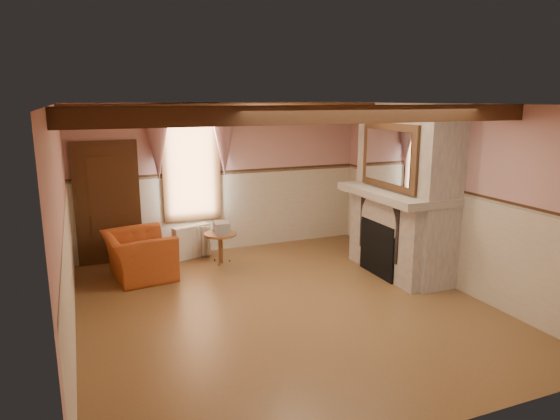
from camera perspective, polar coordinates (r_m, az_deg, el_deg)
name	(u,v)px	position (r m, az deg, el deg)	size (l,w,h in m)	color
floor	(283,306)	(7.18, 0.38, -10.92)	(5.50, 6.00, 0.01)	brown
ceiling	(284,104)	(6.59, 0.42, 12.02)	(5.50, 6.00, 0.01)	silver
wall_back	(223,178)	(9.54, -6.56, 3.68)	(5.50, 0.02, 2.80)	tan
wall_front	(426,284)	(4.25, 16.32, -8.14)	(5.50, 0.02, 2.80)	tan
wall_left	(63,229)	(6.26, -23.55, -2.03)	(0.02, 6.00, 2.80)	tan
wall_right	(446,195)	(8.19, 18.47, 1.63)	(0.02, 6.00, 2.80)	tan
wainscot	(283,255)	(6.92, 0.39, -5.21)	(5.50, 6.00, 1.50)	beige
chair_rail	(283,202)	(6.73, 0.40, 0.88)	(5.50, 6.00, 0.08)	black
firebox	(381,248)	(8.43, 11.47, -4.32)	(0.20, 0.95, 0.90)	black
armchair	(139,255)	(8.46, -15.81, -5.01)	(1.15, 1.01, 0.75)	#994219
side_table	(221,248)	(8.94, -6.80, -4.33)	(0.58, 0.58, 0.55)	brown
book_stack	(222,228)	(8.83, -6.70, -2.02)	(0.26, 0.32, 0.20)	#B7AD8C
radiator	(192,241)	(9.33, -10.08, -3.56)	(0.70, 0.18, 0.60)	silver
bowl	(388,185)	(8.53, 12.23, 2.86)	(0.36, 0.36, 0.09)	brown
mantel_clock	(370,177)	(8.98, 10.24, 3.78)	(0.14, 0.24, 0.20)	black
oil_lamp	(388,179)	(8.53, 12.20, 3.51)	(0.11, 0.11, 0.28)	#B57033
candle_red	(420,191)	(7.86, 15.66, 2.12)	(0.06, 0.06, 0.16)	#B21A15
jar_yellow	(408,189)	(8.09, 14.41, 2.34)	(0.06, 0.06, 0.12)	gold
fireplace	(406,190)	(8.45, 14.16, 2.22)	(0.85, 2.00, 2.80)	gray
mantel	(396,193)	(8.35, 13.14, 1.88)	(1.05, 2.05, 0.12)	gray
overmantel_mirror	(388,156)	(8.16, 12.29, 6.01)	(0.06, 1.44, 1.04)	silver
door	(108,205)	(9.21, -19.07, 0.53)	(1.10, 0.10, 2.10)	black
window	(191,166)	(9.33, -10.11, 4.92)	(1.06, 0.08, 2.02)	white
window_drapes	(191,134)	(9.19, -10.13, 8.57)	(1.30, 0.14, 1.40)	gray
ceiling_beam_front	(326,115)	(5.50, 5.32, 10.81)	(5.50, 0.18, 0.20)	black
ceiling_beam_back	(253,110)	(7.71, -3.09, 11.35)	(5.50, 0.18, 0.20)	black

